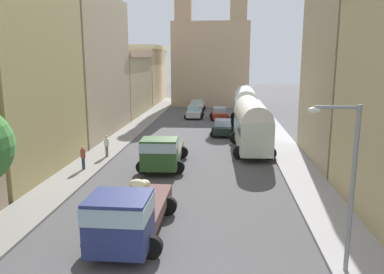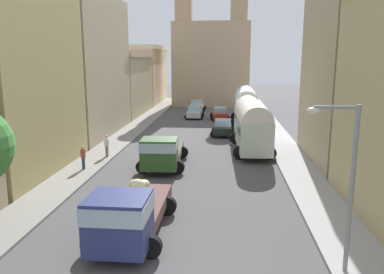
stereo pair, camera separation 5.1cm
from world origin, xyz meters
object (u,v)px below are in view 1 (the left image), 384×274
Objects in this scene: car_1 at (197,105)px; pedestrian_0 at (83,157)px; cargo_truck_0 at (128,213)px; pedestrian_2 at (107,145)px; car_2 at (223,127)px; streetlamp_near at (346,175)px; car_0 at (194,112)px; parked_bus_1 at (245,104)px; parked_bus_0 at (252,123)px; car_3 at (219,113)px; cargo_truck_1 at (162,151)px.

pedestrian_0 is at bearing -99.92° from car_1.
car_1 is 31.28m from pedestrian_0.
cargo_truck_0 is 14.08m from pedestrian_2.
car_2 is (3.67, 22.76, -0.52)m from cargo_truck_0.
streetlamp_near is at bearing -40.51° from pedestrian_0.
car_0 is at bearing -88.75° from car_1.
pedestrian_2 is at bearing -124.63° from parked_bus_1.
parked_bus_1 is 2.19× the size of car_1.
car_0 is at bearing 109.19° from parked_bus_0.
car_3 is 34.82m from streetlamp_near.
parked_bus_1 reaches higher than car_3.
car_2 is at bearing 110.27° from parked_bus_0.
car_0 is at bearing 89.89° from cargo_truck_0.
car_1 is at bearing 80.08° from pedestrian_0.
parked_bus_0 is 13.36m from pedestrian_0.
car_1 is at bearing 113.06° from car_3.
pedestrian_0 is at bearing -149.65° from parked_bus_0.
pedestrian_2 is (-4.85, -27.38, 0.25)m from car_1.
car_2 is 0.84× the size of car_3.
car_2 is 2.13× the size of pedestrian_0.
car_0 is at bearing 76.16° from pedestrian_2.
parked_bus_1 is 1.99× the size of car_3.
cargo_truck_0 reaches higher than car_3.
cargo_truck_0 is (-5.99, -16.46, -0.99)m from parked_bus_0.
parked_bus_0 is at bearing 16.72° from pedestrian_2.
parked_bus_1 is at bearing -34.86° from car_0.
cargo_truck_0 is at bearing 168.27° from streetlamp_near.
car_2 is at bearing 80.84° from cargo_truck_0.
car_1 is 2.32× the size of pedestrian_0.
cargo_truck_1 is 1.59× the size of car_3.
parked_bus_1 reaches higher than car_2.
cargo_truck_1 reaches higher than car_2.
streetlamp_near is at bearing -11.73° from cargo_truck_0.
cargo_truck_0 is 33.51m from car_0.
parked_bus_0 is 18.22m from streetlamp_near.
car_2 is at bearing -110.98° from parked_bus_1.
streetlamp_near reaches higher than car_2.
cargo_truck_1 is at bearing -109.41° from parked_bus_1.
parked_bus_0 is 5.11× the size of pedestrian_0.
parked_bus_1 is 1.26× the size of cargo_truck_1.
parked_bus_1 is 5.08× the size of pedestrian_0.
cargo_truck_1 is at bearing 11.18° from pedestrian_0.
parked_bus_0 reaches higher than car_0.
cargo_truck_1 is at bearing -27.81° from pedestrian_2.
cargo_truck_1 is (-6.35, -5.71, -1.06)m from parked_bus_0.
car_3 is at bearing -66.94° from car_1.
car_3 is 24.62m from pedestrian_0.
parked_bus_1 is 1.26× the size of cargo_truck_0.
pedestrian_0 is at bearing -110.70° from car_3.
car_3 is at bearing 97.62° from streetlamp_near.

